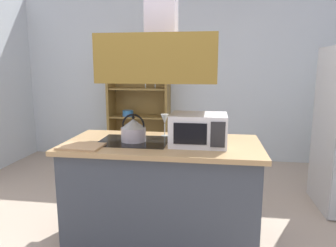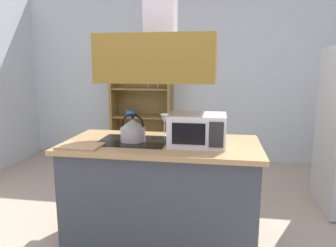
{
  "view_description": "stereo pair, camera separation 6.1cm",
  "coord_description": "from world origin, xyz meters",
  "px_view_note": "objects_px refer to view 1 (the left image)",
  "views": [
    {
      "loc": [
        0.24,
        -2.17,
        1.55
      ],
      "look_at": [
        -0.19,
        0.74,
        1.0
      ],
      "focal_mm": 33.26,
      "sensor_mm": 36.0,
      "label": 1
    },
    {
      "loc": [
        0.3,
        -2.16,
        1.55
      ],
      "look_at": [
        -0.19,
        0.74,
        1.0
      ],
      "focal_mm": 33.26,
      "sensor_mm": 36.0,
      "label": 2
    }
  ],
  "objects_px": {
    "dish_cabinet": "(140,111)",
    "microwave": "(198,130)",
    "kettle": "(133,130)",
    "wine_glass_on_counter": "(165,120)",
    "cutting_board": "(81,146)"
  },
  "relations": [
    {
      "from": "dish_cabinet",
      "to": "microwave",
      "type": "relative_size",
      "value": 3.95
    },
    {
      "from": "kettle",
      "to": "wine_glass_on_counter",
      "type": "relative_size",
      "value": 1.16
    },
    {
      "from": "cutting_board",
      "to": "wine_glass_on_counter",
      "type": "bearing_deg",
      "value": 40.51
    },
    {
      "from": "microwave",
      "to": "wine_glass_on_counter",
      "type": "height_order",
      "value": "microwave"
    },
    {
      "from": "kettle",
      "to": "wine_glass_on_counter",
      "type": "height_order",
      "value": "kettle"
    },
    {
      "from": "kettle",
      "to": "cutting_board",
      "type": "distance_m",
      "value": 0.46
    },
    {
      "from": "cutting_board",
      "to": "wine_glass_on_counter",
      "type": "relative_size",
      "value": 1.65
    },
    {
      "from": "kettle",
      "to": "wine_glass_on_counter",
      "type": "distance_m",
      "value": 0.35
    },
    {
      "from": "cutting_board",
      "to": "microwave",
      "type": "bearing_deg",
      "value": 13.31
    },
    {
      "from": "kettle",
      "to": "microwave",
      "type": "height_order",
      "value": "microwave"
    },
    {
      "from": "kettle",
      "to": "cutting_board",
      "type": "height_order",
      "value": "kettle"
    },
    {
      "from": "dish_cabinet",
      "to": "microwave",
      "type": "height_order",
      "value": "dish_cabinet"
    },
    {
      "from": "cutting_board",
      "to": "kettle",
      "type": "bearing_deg",
      "value": 35.81
    },
    {
      "from": "kettle",
      "to": "cutting_board",
      "type": "xyz_separation_m",
      "value": [
        -0.37,
        -0.26,
        -0.09
      ]
    },
    {
      "from": "dish_cabinet",
      "to": "wine_glass_on_counter",
      "type": "height_order",
      "value": "dish_cabinet"
    }
  ]
}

